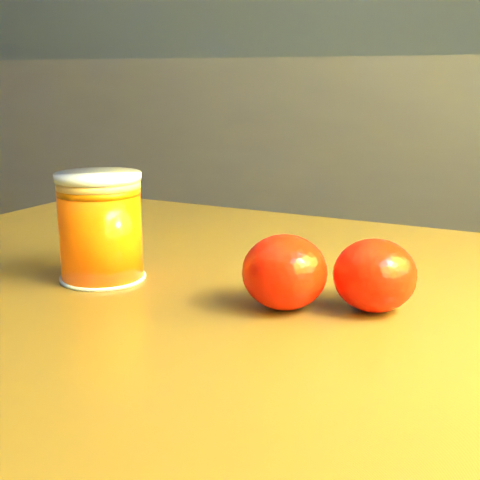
% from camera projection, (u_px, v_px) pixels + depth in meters
% --- Properties ---
extents(kitchen_counter, '(3.15, 0.60, 0.90)m').
position_uv_depth(kitchen_counter, '(130.00, 203.00, 2.19)').
color(kitchen_counter, '#444348').
rests_on(kitchen_counter, ground).
extents(table, '(0.95, 0.69, 0.69)m').
position_uv_depth(table, '(282.00, 405.00, 0.54)').
color(table, brown).
rests_on(table, ground).
extents(juice_glass, '(0.07, 0.07, 0.09)m').
position_uv_depth(juice_glass, '(101.00, 228.00, 0.57)').
color(juice_glass, '#F25404').
rests_on(juice_glass, table).
extents(orange_front, '(0.07, 0.07, 0.06)m').
position_uv_depth(orange_front, '(375.00, 275.00, 0.50)').
color(orange_front, '#FF1B05').
rests_on(orange_front, table).
extents(orange_back, '(0.08, 0.08, 0.06)m').
position_uv_depth(orange_back, '(285.00, 272.00, 0.50)').
color(orange_back, '#FF1B05').
rests_on(orange_back, table).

